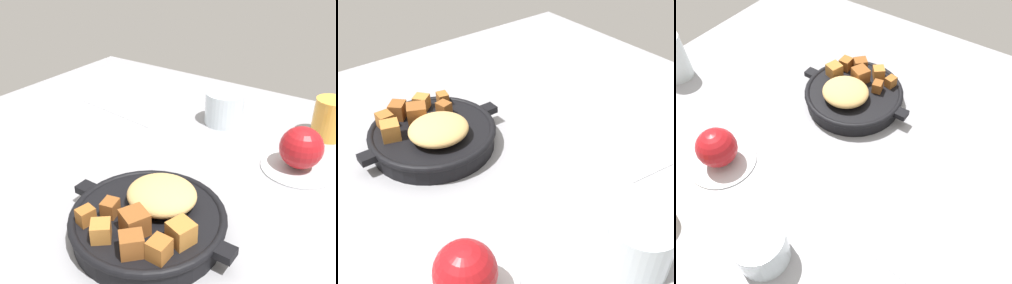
{
  "view_description": "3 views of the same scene",
  "coord_description": "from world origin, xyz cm",
  "views": [
    {
      "loc": [
        31.36,
        -44.4,
        37.92
      ],
      "look_at": [
        -0.5,
        2.3,
        6.32
      ],
      "focal_mm": 41.45,
      "sensor_mm": 36.0,
      "label": 1
    },
    {
      "loc": [
        32.61,
        43.13,
        44.72
      ],
      "look_at": [
        0.37,
        1.75,
        6.11
      ],
      "focal_mm": 45.79,
      "sensor_mm": 36.0,
      "label": 2
    },
    {
      "loc": [
        -23.18,
        34.81,
        52.37
      ],
      "look_at": [
        -0.62,
        1.56,
        3.42
      ],
      "focal_mm": 35.38,
      "sensor_mm": 36.0,
      "label": 3
    }
  ],
  "objects": [
    {
      "name": "cast_iron_skillet",
      "position": [
        5.88,
        -11.6,
        2.63
      ],
      "size": [
        26.07,
        21.79,
        6.78
      ],
      "color": "black",
      "rests_on": "ground_plane"
    },
    {
      "name": "water_glass_short",
      "position": [
        -1.75,
        25.74,
        3.54
      ],
      "size": [
        8.36,
        8.36,
        7.07
      ],
      "primitive_type": "cylinder",
      "color": "silver",
      "rests_on": "ground_plane"
    },
    {
      "name": "red_apple",
      "position": [
        17.74,
        16.56,
        4.36
      ],
      "size": [
        7.52,
        7.52,
        7.52
      ],
      "primitive_type": "sphere",
      "color": "maroon",
      "rests_on": "saucer_plate"
    },
    {
      "name": "ground_plane",
      "position": [
        0.0,
        0.0,
        -1.2
      ],
      "size": [
        111.38,
        98.77,
        2.4
      ],
      "primitive_type": "cube",
      "color": "gray"
    },
    {
      "name": "saucer_plate",
      "position": [
        17.74,
        16.56,
        0.3
      ],
      "size": [
        12.98,
        12.98,
        0.6
      ],
      "primitive_type": "cylinder",
      "color": "#B7BABF",
      "rests_on": "ground_plane"
    }
  ]
}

